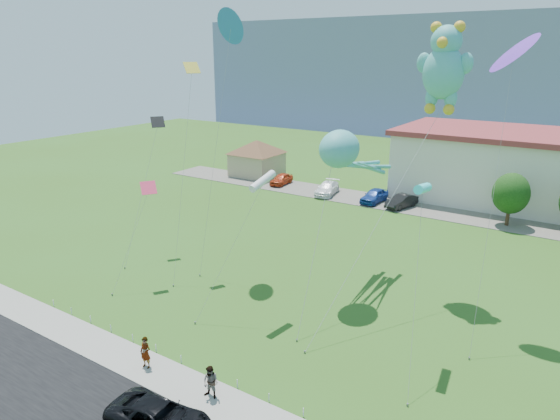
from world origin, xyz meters
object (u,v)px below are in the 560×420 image
object	(u,v)px
pedestrian_right	(211,382)
parked_car_red	(281,179)
parked_car_white	(327,188)
suv	(160,419)
teddy_bear_kite	(444,66)
parked_car_blue	(374,196)
octopus_kite	(346,156)
pavilion	(257,154)
pedestrian_left	(145,352)
parked_car_black	(402,201)

from	to	relation	value
pedestrian_right	parked_car_red	world-z (taller)	pedestrian_right
parked_car_red	parked_car_white	xyz separation A→B (m)	(7.38, -1.02, 0.03)
parked_car_red	suv	bearing A→B (deg)	-68.21
pedestrian_right	teddy_bear_kite	size ratio (longest dim) A/B	0.09
parked_car_white	parked_car_blue	bearing A→B (deg)	-11.32
octopus_kite	teddy_bear_kite	xyz separation A→B (m)	(4.89, 4.17, 5.93)
suv	parked_car_blue	world-z (taller)	parked_car_blue
parked_car_blue	pavilion	bearing A→B (deg)	172.79
pedestrian_right	parked_car_red	distance (m)	43.26
pedestrian_left	parked_car_black	world-z (taller)	pedestrian_left
suv	parked_car_white	bearing A→B (deg)	11.91
pedestrian_right	parked_car_white	xyz separation A→B (m)	(-13.19, 37.04, -0.18)
parked_car_red	pedestrian_left	bearing A→B (deg)	-71.69
pavilion	parked_car_white	distance (m)	13.94
parked_car_red	teddy_bear_kite	bearing A→B (deg)	-41.24
parked_car_blue	parked_car_black	size ratio (longest dim) A/B	1.04
parked_car_red	parked_car_blue	bearing A→B (deg)	-8.72
suv	parked_car_red	world-z (taller)	suv
suv	pedestrian_left	bearing A→B (deg)	48.56
suv	teddy_bear_kite	xyz separation A→B (m)	(5.10, 22.17, 15.09)
parked_car_white	octopus_kite	distance (m)	27.25
parked_car_white	octopus_kite	world-z (taller)	octopus_kite
pedestrian_left	parked_car_black	xyz separation A→B (m)	(1.14, 36.75, -0.23)
parked_car_red	teddy_bear_kite	distance (m)	35.03
parked_car_red	parked_car_black	distance (m)	17.07
pedestrian_right	parked_car_blue	size ratio (longest dim) A/B	0.38
pedestrian_right	parked_car_black	distance (m)	36.92
parked_car_black	teddy_bear_kite	bearing A→B (deg)	-48.95
parked_car_black	octopus_kite	distance (m)	23.92
pavilion	pedestrian_left	xyz separation A→B (m)	(21.77, -40.72, -2.01)
parked_car_white	parked_car_black	xyz separation A→B (m)	(9.64, -0.29, -0.02)
pedestrian_left	teddy_bear_kite	distance (m)	25.94
pedestrian_right	octopus_kite	xyz separation A→B (m)	(-0.18, 14.90, 8.96)
pedestrian_left	pedestrian_right	size ratio (longest dim) A/B	1.04
pedestrian_left	parked_car_red	world-z (taller)	pedestrian_left
pavilion	parked_car_black	size ratio (longest dim) A/B	2.08
pavilion	octopus_kite	bearing A→B (deg)	-44.50
parked_car_blue	teddy_bear_kite	xyz separation A→B (m)	(11.67, -17.94, 15.02)
parked_car_red	parked_car_black	xyz separation A→B (m)	(17.02, -1.31, 0.01)
pedestrian_right	parked_car_red	bearing A→B (deg)	112.55
parked_car_black	pedestrian_left	bearing A→B (deg)	-75.78
suv	parked_car_white	world-z (taller)	parked_car_white
pedestrian_left	teddy_bear_kite	xyz separation A→B (m)	(9.40, 19.08, 14.85)
pedestrian_right	octopus_kite	size ratio (longest dim) A/B	0.14
pedestrian_left	pedestrian_right	world-z (taller)	pedestrian_left
pavilion	parked_car_black	xyz separation A→B (m)	(22.91, -3.97, -2.24)
pavilion	octopus_kite	size ratio (longest dim) A/B	0.71
pedestrian_left	parked_car_black	distance (m)	36.77
parked_car_black	suv	bearing A→B (deg)	-69.46
suv	pedestrian_right	bearing A→B (deg)	-12.82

